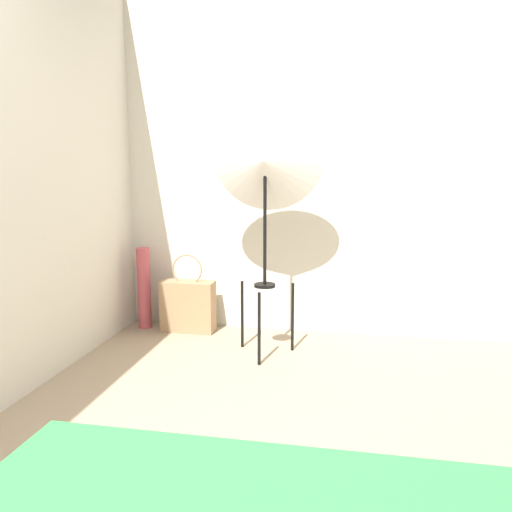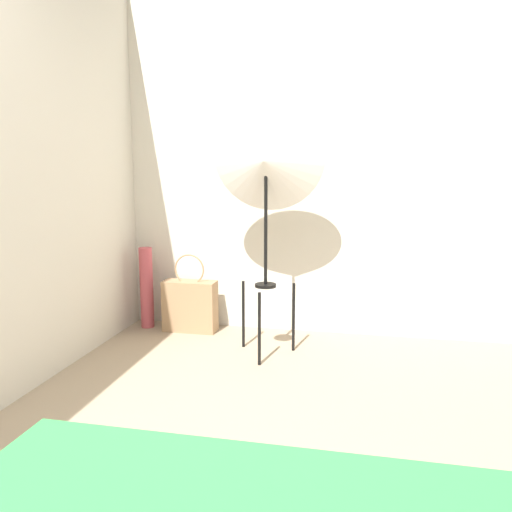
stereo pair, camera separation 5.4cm
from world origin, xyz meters
TOP-DOWN VIEW (x-y plane):
  - wall_back at (0.00, 2.60)m, footprint 8.00×0.05m
  - photo_umbrella at (-0.18, 2.03)m, footprint 0.73×0.38m
  - tote_bag at (-0.83, 2.40)m, footprint 0.40×0.16m
  - paper_roll at (-1.18, 2.42)m, footprint 0.10×0.10m

SIDE VIEW (x-z plane):
  - tote_bag at x=-0.83m, z-range -0.09..0.49m
  - paper_roll at x=-1.18m, z-range 0.00..0.62m
  - photo_umbrella at x=-0.18m, z-range 0.43..2.07m
  - wall_back at x=0.00m, z-range 0.00..2.60m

